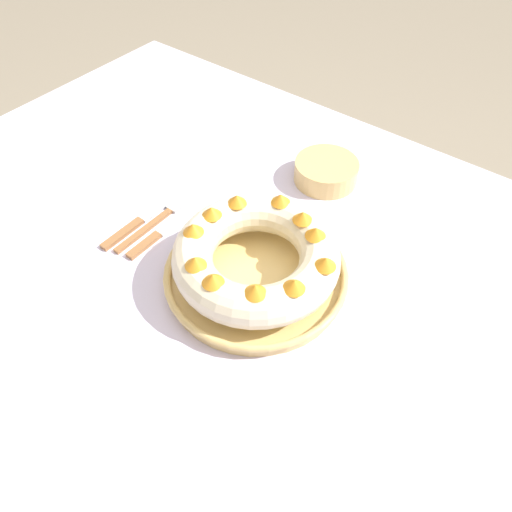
% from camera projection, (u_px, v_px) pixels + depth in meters
% --- Properties ---
extents(ground_plane, '(8.00, 8.00, 0.00)m').
position_uv_depth(ground_plane, '(247.00, 446.00, 1.37)').
color(ground_plane, gray).
extents(dining_table, '(1.50, 1.06, 0.73)m').
position_uv_depth(dining_table, '(243.00, 304.00, 0.89)').
color(dining_table, silver).
rests_on(dining_table, ground_plane).
extents(serving_dish, '(0.30, 0.30, 0.03)m').
position_uv_depth(serving_dish, '(256.00, 275.00, 0.82)').
color(serving_dish, tan).
rests_on(serving_dish, dining_table).
extents(bundt_cake, '(0.27, 0.27, 0.08)m').
position_uv_depth(bundt_cake, '(256.00, 255.00, 0.78)').
color(bundt_cake, beige).
rests_on(bundt_cake, serving_dish).
extents(fork, '(0.02, 0.19, 0.01)m').
position_uv_depth(fork, '(160.00, 218.00, 0.92)').
color(fork, '#936038').
rests_on(fork, dining_table).
extents(serving_knife, '(0.02, 0.20, 0.01)m').
position_uv_depth(serving_knife, '(140.00, 221.00, 0.92)').
color(serving_knife, '#936038').
rests_on(serving_knife, dining_table).
extents(cake_knife, '(0.02, 0.16, 0.01)m').
position_uv_depth(cake_knife, '(158.00, 235.00, 0.89)').
color(cake_knife, '#936038').
rests_on(cake_knife, dining_table).
extents(side_bowl, '(0.13, 0.13, 0.04)m').
position_uv_depth(side_bowl, '(326.00, 171.00, 0.99)').
color(side_bowl, tan).
rests_on(side_bowl, dining_table).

